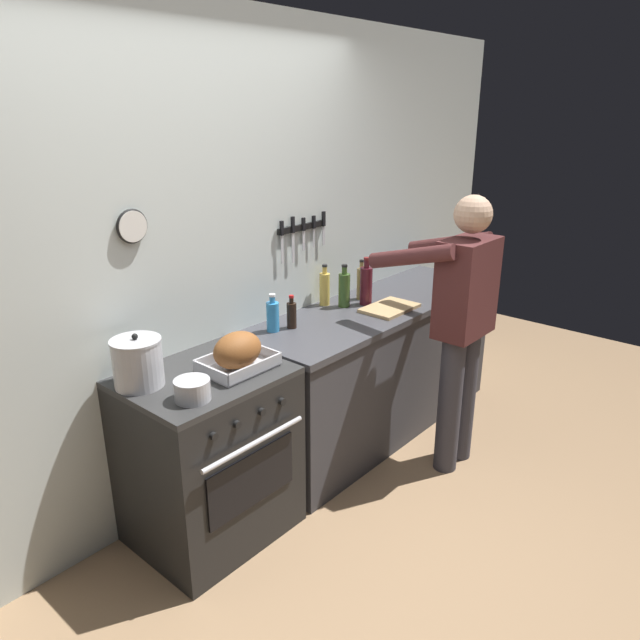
# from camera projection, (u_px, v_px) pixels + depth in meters

# --- Properties ---
(ground_plane) EXTENTS (8.00, 8.00, 0.00)m
(ground_plane) POSITION_uv_depth(u_px,v_px,m) (394.00, 600.00, 2.69)
(ground_plane) COLOR #937251
(wall_back) EXTENTS (6.00, 0.13, 2.60)m
(wall_back) POSITION_uv_depth(u_px,v_px,m) (188.00, 271.00, 3.08)
(wall_back) COLOR silver
(wall_back) RESTS_ON ground
(counter_block) EXTENTS (2.03, 0.65, 0.90)m
(counter_block) POSITION_uv_depth(u_px,v_px,m) (375.00, 367.00, 4.00)
(counter_block) COLOR #38383D
(counter_block) RESTS_ON ground
(stove) EXTENTS (0.76, 0.67, 0.90)m
(stove) POSITION_uv_depth(u_px,v_px,m) (209.00, 455.00, 2.99)
(stove) COLOR black
(stove) RESTS_ON ground
(person_cook) EXTENTS (0.51, 0.63, 1.66)m
(person_cook) POSITION_uv_depth(u_px,v_px,m) (461.00, 318.00, 3.43)
(person_cook) COLOR #383842
(person_cook) RESTS_ON ground
(roasting_pan) EXTENTS (0.35, 0.26, 0.19)m
(roasting_pan) POSITION_uv_depth(u_px,v_px,m) (238.00, 353.00, 2.86)
(roasting_pan) COLOR #B7B7BC
(roasting_pan) RESTS_ON stove
(stock_pot) EXTENTS (0.23, 0.23, 0.25)m
(stock_pot) POSITION_uv_depth(u_px,v_px,m) (138.00, 362.00, 2.69)
(stock_pot) COLOR #B7B7BC
(stock_pot) RESTS_ON stove
(saucepan) EXTENTS (0.16, 0.16, 0.09)m
(saucepan) POSITION_uv_depth(u_px,v_px,m) (192.00, 390.00, 2.58)
(saucepan) COLOR #B7B7BC
(saucepan) RESTS_ON stove
(cutting_board) EXTENTS (0.36, 0.24, 0.02)m
(cutting_board) POSITION_uv_depth(u_px,v_px,m) (390.00, 308.00, 3.73)
(cutting_board) COLOR tan
(cutting_board) RESTS_ON counter_block
(bottle_dish_soap) EXTENTS (0.07, 0.07, 0.22)m
(bottle_dish_soap) POSITION_uv_depth(u_px,v_px,m) (273.00, 316.00, 3.35)
(bottle_dish_soap) COLOR #338CCC
(bottle_dish_soap) RESTS_ON counter_block
(bottle_cooking_oil) EXTENTS (0.07, 0.07, 0.27)m
(bottle_cooking_oil) POSITION_uv_depth(u_px,v_px,m) (325.00, 288.00, 3.79)
(bottle_cooking_oil) COLOR gold
(bottle_cooking_oil) RESTS_ON counter_block
(bottle_olive_oil) EXTENTS (0.07, 0.07, 0.27)m
(bottle_olive_oil) POSITION_uv_depth(u_px,v_px,m) (344.00, 289.00, 3.76)
(bottle_olive_oil) COLOR #385623
(bottle_olive_oil) RESTS_ON counter_block
(bottle_wine_red) EXTENTS (0.08, 0.08, 0.31)m
(bottle_wine_red) POSITION_uv_depth(u_px,v_px,m) (366.00, 285.00, 3.79)
(bottle_wine_red) COLOR #47141E
(bottle_wine_red) RESTS_ON counter_block
(bottle_soy_sauce) EXTENTS (0.06, 0.06, 0.20)m
(bottle_soy_sauce) POSITION_uv_depth(u_px,v_px,m) (292.00, 314.00, 3.40)
(bottle_soy_sauce) COLOR black
(bottle_soy_sauce) RESTS_ON counter_block
(bottle_vinegar) EXTENTS (0.06, 0.06, 0.27)m
(bottle_vinegar) POSITION_uv_depth(u_px,v_px,m) (361.00, 283.00, 3.90)
(bottle_vinegar) COLOR #997F4C
(bottle_vinegar) RESTS_ON counter_block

